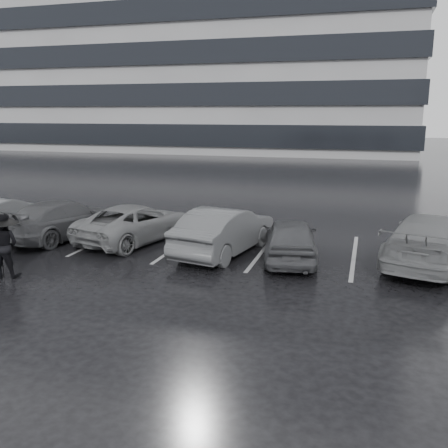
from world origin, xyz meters
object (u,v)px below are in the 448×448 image
car_west_c (64,219)px  car_east (431,240)px  car_west_d (5,214)px  pedestrian_right (3,245)px  car_main (290,239)px  car_west_a (225,230)px  car_west_b (136,223)px

car_west_c → car_east: (11.88, 0.21, 0.07)m
car_west_d → pedestrian_right: size_ratio=2.10×
car_main → car_east: 3.99m
car_west_d → pedestrian_right: (3.78, -4.64, 0.26)m
car_west_a → car_west_c: 5.88m
car_west_d → car_main: bearing=-174.7°
car_east → pedestrian_right: 11.81m
car_west_a → pedestrian_right: pedestrian_right is taller
car_main → car_west_d: bearing=-15.0°
car_main → car_west_b: (-5.38, 0.77, -0.01)m
car_main → pedestrian_right: 7.96m
car_east → pedestrian_right: size_ratio=2.97×
car_west_a → car_west_c: car_west_a is taller
car_west_a → car_west_d: 8.82m
car_west_c → car_west_b: bearing=-157.9°
car_main → car_east: car_east is taller
car_west_b → car_west_d: bearing=12.3°
car_east → car_west_a: bearing=20.2°
car_main → car_west_b: car_main is taller
car_west_d → pedestrian_right: bearing=139.7°
car_west_a → car_west_d: bearing=5.8°
car_west_a → car_east: 6.02m
pedestrian_right → car_west_d: bearing=-63.5°
car_west_b → car_west_c: car_west_c is taller
car_east → car_west_c: bearing=16.5°
car_main → car_west_a: size_ratio=0.85×
car_west_b → car_west_d: car_west_b is taller
car_west_a → car_east: bearing=-163.9°
car_west_b → car_west_d: (-5.47, 0.24, -0.04)m
car_west_b → pedestrian_right: 4.72m
car_main → car_west_c: size_ratio=0.82×
car_main → car_west_d: 10.90m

